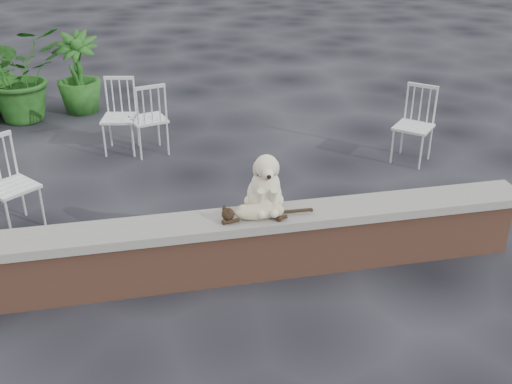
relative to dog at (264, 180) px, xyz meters
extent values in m
plane|color=black|center=(-0.74, -0.09, -0.86)|extent=(60.00, 60.00, 0.00)
cube|color=brown|center=(-0.74, -0.09, -0.61)|extent=(6.00, 0.30, 0.50)
cube|color=slate|center=(-0.74, -0.09, -0.32)|extent=(6.20, 0.40, 0.08)
imported|color=#1D3F12|center=(-2.57, 4.56, -0.19)|extent=(1.59, 1.53, 1.35)
imported|color=#1D3F12|center=(-1.78, 4.72, -0.26)|extent=(0.79, 0.79, 1.20)
camera|label=1|loc=(-1.02, -4.44, 2.17)|focal=42.22mm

